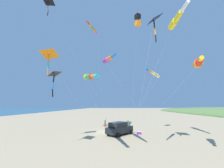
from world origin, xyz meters
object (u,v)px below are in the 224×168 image
(kite_windsock_teal_far_right, at_px, (176,20))
(kite_box_striped_overhead, at_px, (138,20))
(parked_car, at_px, (119,128))
(kite_windsock_green_low_center, at_px, (93,29))
(kite_delta_long_streamer_right, at_px, (49,55))
(person_adult_flyer, at_px, (105,122))
(kite_windsock_black_fish_shape, at_px, (154,74))
(cooler_box, at_px, (139,133))
(kite_windsock_purple_drifting, at_px, (198,63))
(kite_windsock_blue_topmost, at_px, (108,59))
(kite_windsock_red_high_left, at_px, (89,77))
(kite_delta_small_distant, at_px, (48,2))
(kite_delta_orange_high_right, at_px, (154,20))
(kite_delta_yellow_midlevel, at_px, (54,74))
(person_child_green_jacket, at_px, (128,124))

(kite_windsock_teal_far_right, height_order, kite_box_striped_overhead, kite_box_striped_overhead)
(parked_car, height_order, kite_windsock_green_low_center, kite_windsock_green_low_center)
(parked_car, xyz_separation_m, kite_delta_long_streamer_right, (-9.52, -3.50, 9.97))
(person_adult_flyer, height_order, kite_windsock_black_fish_shape, kite_windsock_black_fish_shape)
(cooler_box, distance_m, kite_windsock_black_fish_shape, 9.61)
(kite_windsock_black_fish_shape, height_order, kite_windsock_purple_drifting, kite_windsock_purple_drifting)
(kite_windsock_black_fish_shape, bearing_deg, kite_windsock_blue_topmost, -168.13)
(kite_windsock_red_high_left, bearing_deg, person_adult_flyer, 84.05)
(kite_delta_small_distant, distance_m, kite_box_striped_overhead, 14.99)
(kite_delta_small_distant, height_order, kite_windsock_blue_topmost, kite_delta_small_distant)
(parked_car, height_order, kite_delta_orange_high_right, kite_delta_orange_high_right)
(kite_delta_orange_high_right, bearing_deg, kite_box_striped_overhead, 91.92)
(kite_delta_yellow_midlevel, bearing_deg, kite_windsock_purple_drifting, -9.87)
(kite_delta_yellow_midlevel, height_order, kite_windsock_black_fish_shape, kite_windsock_black_fish_shape)
(parked_car, xyz_separation_m, kite_delta_yellow_midlevel, (-7.72, -5.84, 6.80))
(person_adult_flyer, bearing_deg, kite_delta_orange_high_right, -69.12)
(kite_delta_small_distant, xyz_separation_m, kite_windsock_black_fish_shape, (15.39, -4.19, -12.98))
(kite_delta_orange_high_right, bearing_deg, kite_windsock_teal_far_right, 35.81)
(kite_delta_small_distant, xyz_separation_m, kite_delta_yellow_midlevel, (3.77, -4.95, -13.22))
(cooler_box, bearing_deg, kite_windsock_red_high_left, -139.19)
(kite_windsock_black_fish_shape, xyz_separation_m, kite_delta_long_streamer_right, (-13.42, 1.59, 2.93))
(cooler_box, height_order, kite_windsock_green_low_center, kite_windsock_green_low_center)
(kite_windsock_purple_drifting, relative_size, kite_delta_long_streamer_right, 1.38)
(kite_windsock_purple_drifting, bearing_deg, kite_delta_orange_high_right, 157.48)
(kite_windsock_black_fish_shape, xyz_separation_m, kite_windsock_red_high_left, (-7.71, -0.32, -0.42))
(cooler_box, height_order, person_adult_flyer, person_adult_flyer)
(kite_windsock_blue_topmost, bearing_deg, kite_windsock_red_high_left, 158.54)
(person_child_green_jacket, relative_size, kite_windsock_purple_drifting, 0.11)
(kite_windsock_red_high_left, xyz_separation_m, kite_box_striped_overhead, (7.08, 5.48, 10.99))
(parked_car, relative_size, kite_delta_orange_high_right, 0.30)
(parked_car, relative_size, kite_delta_yellow_midlevel, 0.54)
(person_adult_flyer, relative_size, person_child_green_jacket, 0.95)
(parked_car, relative_size, kite_delta_long_streamer_right, 0.38)
(cooler_box, bearing_deg, parked_car, -170.88)
(kite_windsock_black_fish_shape, height_order, kite_windsock_blue_topmost, kite_windsock_blue_topmost)
(kite_delta_small_distant, bearing_deg, kite_windsock_purple_drifting, -22.03)
(kite_windsock_black_fish_shape, bearing_deg, person_child_green_jacket, 102.16)
(kite_delta_small_distant, bearing_deg, parked_car, 4.44)
(kite_windsock_purple_drifting, bearing_deg, kite_windsock_teal_far_right, 83.66)
(parked_car, distance_m, kite_box_striped_overhead, 17.91)
(person_child_green_jacket, height_order, kite_delta_orange_high_right, kite_delta_orange_high_right)
(cooler_box, height_order, kite_windsock_blue_topmost, kite_windsock_blue_topmost)
(kite_delta_yellow_midlevel, xyz_separation_m, kite_delta_long_streamer_right, (-1.80, 2.35, 3.17))
(kite_windsock_teal_far_right, relative_size, kite_windsock_red_high_left, 1.58)
(kite_windsock_red_high_left, bearing_deg, kite_windsock_black_fish_shape, 2.35)
(person_adult_flyer, height_order, kite_windsock_purple_drifting, kite_windsock_purple_drifting)
(kite_delta_orange_high_right, xyz_separation_m, kite_delta_small_distant, (-15.00, 6.03, 7.12))
(kite_delta_small_distant, xyz_separation_m, kite_delta_long_streamer_right, (1.97, -2.60, -10.05))
(cooler_box, bearing_deg, kite_delta_long_streamer_right, -162.38)
(person_adult_flyer, xyz_separation_m, kite_delta_long_streamer_right, (-7.16, -11.97, 10.01))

